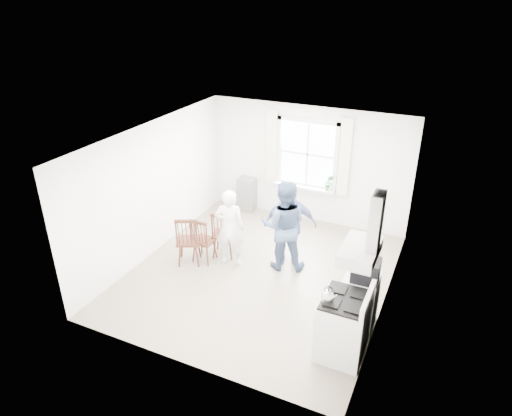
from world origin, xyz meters
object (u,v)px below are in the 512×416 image
Objects in this scene: person_left at (230,228)px; person_right at (290,224)px; stereo_stack at (366,270)px; windsor_chair_c at (187,236)px; person_mid at (284,226)px; windsor_chair_a at (222,230)px; gas_stove at (343,326)px; windsor_chair_b at (201,236)px; low_cabinet at (360,301)px.

person_right is at bearing -169.48° from person_left.
person_left is (-2.68, 0.80, -0.31)m from stereo_stack.
stereo_stack is at bearing 147.71° from person_left.
windsor_chair_c is 0.58× the size of person_mid.
windsor_chair_a is at bearing -44.75° from person_left.
gas_stove is at bearing 114.13° from person_mid.
person_left is at bearing 20.54° from windsor_chair_b.
stereo_stack is at bearing 128.46° from person_mid.
person_right is at bearing 27.48° from windsor_chair_c.
windsor_chair_b is (-3.16, 0.54, 0.12)m from low_cabinet.
low_cabinet is 2.04m from person_mid.
person_mid is (1.46, 0.52, 0.30)m from windsor_chair_b.
windsor_chair_b is 0.61× the size of person_left.
windsor_chair_b is 1.70m from person_right.
low_cabinet is 3.20m from windsor_chair_b.
person_right reaches higher than stereo_stack.
person_mid is (-1.62, 1.76, 0.39)m from gas_stove.
gas_stove is 0.87m from stereo_stack.
windsor_chair_b is at bearing 1.00° from person_mid.
low_cabinet is at bearing 123.99° from stereo_stack.
person_left reaches higher than gas_stove.
gas_stove is 3.42m from windsor_chair_c.
windsor_chair_b is at bearing 4.88° from person_left.
gas_stove is at bearing -17.74° from windsor_chair_c.
stereo_stack is 0.43× the size of windsor_chair_b.
person_left reaches higher than windsor_chair_b.
person_mid reaches higher than gas_stove.
person_left is (-2.63, 0.73, 0.32)m from low_cabinet.
stereo_stack is 0.24× the size of person_right.
gas_stove reaches higher than windsor_chair_b.
person_right reaches higher than windsor_chair_a.
person_mid reaches higher than windsor_chair_b.
person_right reaches higher than person_left.
windsor_chair_a is 0.57× the size of person_mid.
stereo_stack is 3.30m from windsor_chair_b.
gas_stove is at bearing -29.14° from windsor_chair_a.
person_left is at bearing 164.50° from low_cabinet.
person_right is (1.01, 0.50, 0.06)m from person_left.
windsor_chair_b is 0.59m from person_left.
low_cabinet is at bearing 122.29° from person_right.
gas_stove is 1.13× the size of windsor_chair_a.
windsor_chair_c reaches higher than low_cabinet.
low_cabinet is 0.54× the size of person_right.
gas_stove is at bearing -21.81° from windsor_chair_b.
person_mid reaches higher than person_right.
gas_stove is 0.67× the size of person_right.
windsor_chair_a is at bearing -4.28° from person_right.
person_right is (-1.62, 1.23, 0.38)m from low_cabinet.
person_left is (0.52, 0.20, 0.20)m from windsor_chair_b.
person_mid is at bearing -176.58° from person_left.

